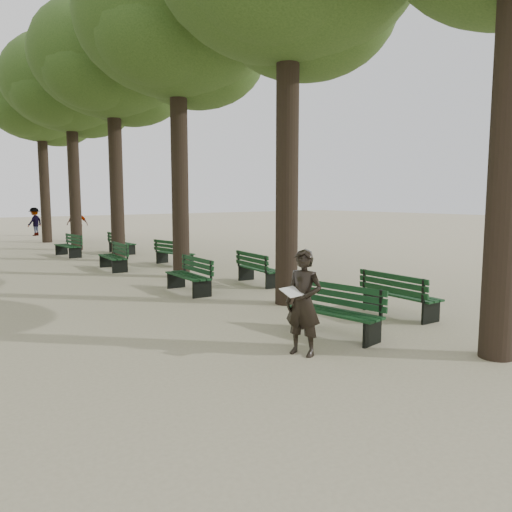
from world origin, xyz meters
TOP-DOWN VIEW (x-y plane):
  - ground at (0.00, 0.00)m, footprint 120.00×120.00m
  - tree_central_2 at (1.50, 8.00)m, footprint 6.00×6.00m
  - tree_central_3 at (1.50, 13.00)m, footprint 6.00×6.00m
  - tree_central_4 at (1.50, 18.00)m, footprint 6.00×6.00m
  - tree_central_5 at (1.50, 23.00)m, footprint 6.00×6.00m
  - bench_left_0 at (0.37, 0.38)m, footprint 0.81×1.86m
  - bench_left_1 at (0.37, 5.61)m, footprint 0.71×1.84m
  - bench_left_2 at (0.37, 10.74)m, footprint 0.76×1.85m
  - bench_left_3 at (0.37, 15.66)m, footprint 0.67×1.83m
  - bench_right_0 at (2.63, 0.64)m, footprint 0.68×1.83m
  - bench_right_1 at (2.63, 5.47)m, footprint 0.80×1.86m
  - bench_right_2 at (2.63, 10.54)m, footprint 0.80×1.86m
  - bench_right_3 at (2.63, 15.39)m, footprint 0.62×1.82m
  - man_with_map at (-0.80, -0.04)m, footprint 0.71×0.75m
  - pedestrian_b at (2.21, 28.35)m, footprint 1.15×0.99m
  - pedestrian_c at (3.04, 22.58)m, footprint 1.17×0.84m

SIDE VIEW (x-z plane):
  - ground at x=0.00m, z-range 0.00..0.00m
  - bench_left_0 at x=0.37m, z-range -0.19..0.73m
  - bench_left_1 at x=0.37m, z-range -0.19..0.73m
  - bench_left_2 at x=0.37m, z-range -0.19..0.73m
  - bench_left_3 at x=0.37m, z-range -0.19..0.73m
  - bench_right_0 at x=2.63m, z-range -0.19..0.73m
  - bench_right_1 at x=2.63m, z-range -0.19..0.73m
  - bench_right_2 at x=2.63m, z-range -0.19..0.73m
  - bench_right_3 at x=2.63m, z-range -0.19..0.73m
  - man_with_map at x=-0.80m, z-range 0.00..1.70m
  - pedestrian_b at x=2.21m, z-range 0.00..1.81m
  - pedestrian_c at x=3.04m, z-range 0.00..1.91m
  - tree_central_2 at x=1.50m, z-range 2.68..12.63m
  - tree_central_3 at x=1.50m, z-range 2.68..12.63m
  - tree_central_4 at x=1.50m, z-range 2.68..12.63m
  - tree_central_5 at x=1.50m, z-range 2.68..12.63m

